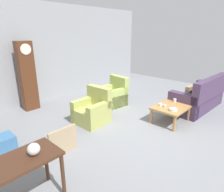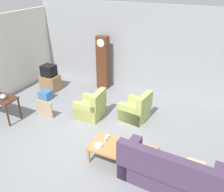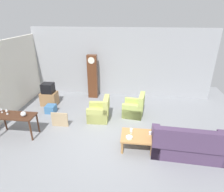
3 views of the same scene
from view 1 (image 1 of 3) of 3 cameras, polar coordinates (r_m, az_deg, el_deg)
name	(u,v)px [view 1 (image 1 of 3)]	position (r m, az deg, el deg)	size (l,w,h in m)	color
ground_plane	(137,127)	(5.06, 7.44, -8.85)	(10.40, 10.40, 0.00)	gray
garage_door_wall	(55,52)	(7.23, -16.29, 12.12)	(8.40, 0.16, 3.20)	#9EA0A5
couch_floral	(199,98)	(6.59, 24.15, -0.47)	(2.14, 0.99, 1.04)	#4C3856
armchair_olive_near	(92,111)	(5.16, -5.74, -4.47)	(0.83, 0.80, 0.92)	tan
armchair_olive_far	(113,96)	(6.35, 0.22, 0.08)	(0.88, 0.86, 0.92)	#ADBF61
coffee_table_wood	(171,109)	(5.36, 16.88, -3.53)	(0.96, 0.76, 0.44)	#B27F47
console_table_dark	(9,173)	(2.89, -28.02, -19.17)	(1.30, 0.56, 0.75)	#472819
grandfather_clock	(27,76)	(6.32, -23.56, 5.27)	(0.44, 0.30, 2.05)	#562D19
framed_picture_leaning	(63,141)	(4.01, -14.14, -12.69)	(0.60, 0.05, 0.54)	tan
storage_box_blue	(4,143)	(4.59, -29.07, -12.04)	(0.39, 0.40, 0.32)	teal
glass_dome_cloche	(34,149)	(2.84, -21.93, -14.22)	(0.17, 0.17, 0.17)	silver
cup_white_porcelain	(160,105)	(5.25, 14.00, -2.53)	(0.09, 0.09, 0.08)	white
cup_blue_rimmed	(175,100)	(5.69, 17.89, -1.19)	(0.08, 0.08, 0.09)	silver
cup_cream_tall	(165,106)	(5.20, 15.21, -2.85)	(0.08, 0.08, 0.08)	beige
bowl_white_stacked	(173,110)	(5.06, 17.48, -3.79)	(0.19, 0.19, 0.06)	white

